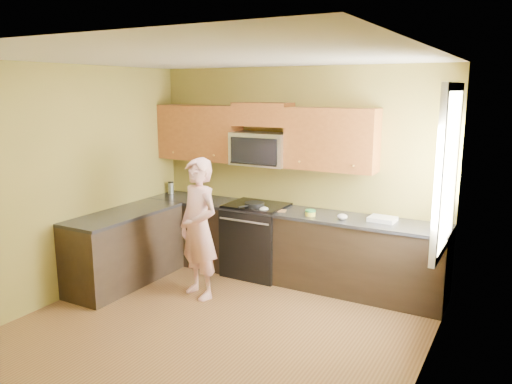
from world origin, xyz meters
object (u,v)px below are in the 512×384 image
Objects in this scene: butter_tub at (310,216)px; stove at (257,239)px; microwave at (261,165)px; frying_pan at (255,207)px; woman at (199,229)px; travel_mug at (171,193)px.

stove is at bearing 172.21° from butter_tub.
microwave is 1.74× the size of frying_pan.
woman reaches higher than frying_pan.
travel_mug is (-1.54, 0.25, -0.03)m from frying_pan.
stove is 7.55× the size of butter_tub.
frying_pan is at bearing 91.33° from woman.
stove is 1.05m from woman.
travel_mug reaches higher than stove.
frying_pan is at bearing -178.52° from butter_tub.
frying_pan reaches higher than stove.
frying_pan is 2.49× the size of travel_mug.
frying_pan is 3.48× the size of butter_tub.
butter_tub is at bearing 59.27° from woman.
stove is at bearing 124.99° from frying_pan.
woman is (-0.24, -1.08, -0.62)m from microwave.
stove is at bearing -90.00° from microwave.
frying_pan reaches higher than butter_tub.
microwave is at bearing 90.00° from stove.
frying_pan is 0.76m from butter_tub.
butter_tub is (0.76, 0.02, -0.03)m from frying_pan.
woman is 1.66m from travel_mug.
woman is at bearing -103.96° from stove.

